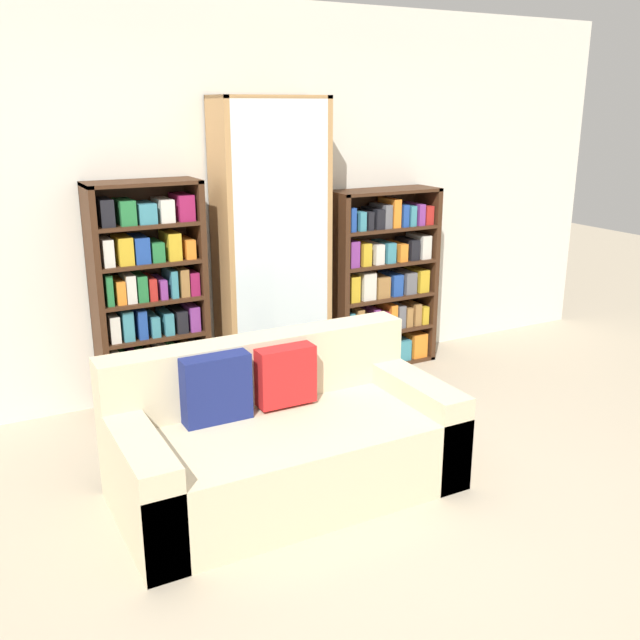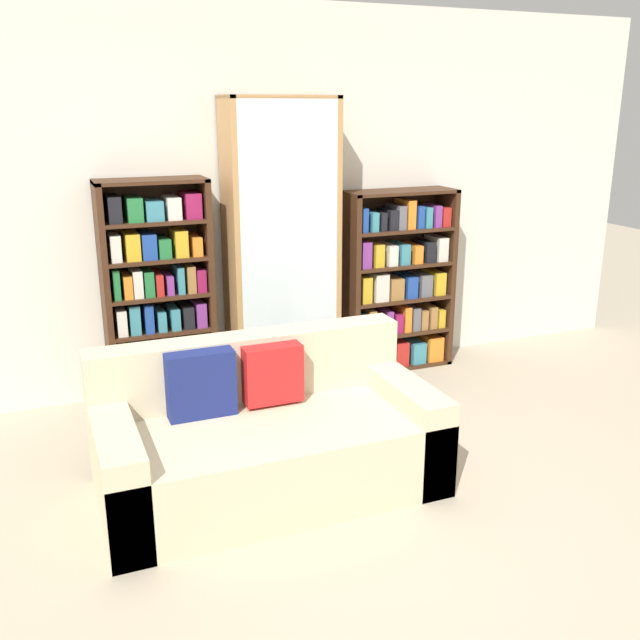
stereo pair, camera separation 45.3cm
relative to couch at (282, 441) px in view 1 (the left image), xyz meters
name	(u,v)px [view 1 (the left image)]	position (x,y,z in m)	size (l,w,h in m)	color
ground_plane	(416,528)	(0.41, -0.67, -0.28)	(16.00, 16.00, 0.00)	tan
wall_back	(235,201)	(0.41, 1.62, 1.07)	(6.71, 0.06, 2.70)	silver
couch	(282,441)	(0.00, 0.00, 0.00)	(1.78, 0.90, 0.78)	beige
bookshelf_left	(149,301)	(-0.30, 1.41, 0.47)	(0.73, 0.32, 1.55)	#3D2314
display_cabinet	(271,248)	(0.59, 1.40, 0.76)	(0.78, 0.36, 2.07)	#AD7F4C
bookshelf_right	(382,283)	(1.55, 1.42, 0.39)	(0.86, 0.32, 1.40)	#3D2314
wine_bottle	(386,387)	(1.10, 0.65, -0.13)	(0.09, 0.09, 0.36)	#143819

